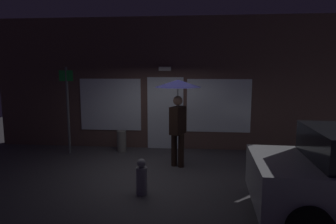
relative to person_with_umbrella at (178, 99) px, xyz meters
name	(u,v)px	position (x,y,z in m)	size (l,w,h in m)	color
ground_plane	(156,172)	(-0.49, -0.48, -1.72)	(18.00, 18.00, 0.00)	#423F44
building_facade	(166,84)	(-0.49, 1.87, 0.26)	(10.65, 0.48, 3.99)	brown
person_with_umbrella	(178,99)	(0.00, 0.00, 0.00)	(1.13, 1.13, 2.19)	black
street_sign_post	(68,105)	(-3.20, 0.85, -0.30)	(0.40, 0.07, 2.51)	#595B60
sidewalk_bollard	(122,141)	(-1.75, 1.21, -1.40)	(0.27, 0.27, 0.63)	slate
fire_hydrant	(142,178)	(-0.60, -1.74, -1.39)	(0.22, 0.22, 0.71)	gray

